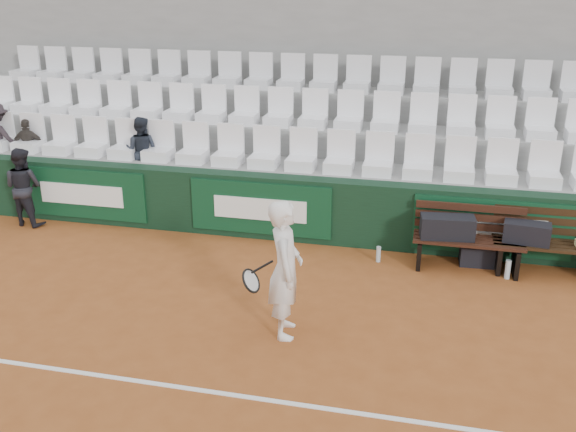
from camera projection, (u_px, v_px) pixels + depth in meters
The scene contains 21 objects.
ground at pixel (179, 387), 6.44m from camera, with size 80.00×80.00×0.00m, color #974D22.
court_baseline at pixel (179, 387), 6.44m from camera, with size 18.00×0.06×0.01m, color white.
back_barrier at pixel (280, 208), 9.88m from camera, with size 18.00×0.34×1.00m.
grandstand_tier_front at pixel (285, 194), 10.47m from camera, with size 18.00×0.95×1.00m, color #969693.
grandstand_tier_mid at pixel (297, 165), 11.25m from camera, with size 18.00×0.95×1.45m, color gray.
grandstand_tier_back at pixel (308, 139), 12.04m from camera, with size 18.00×0.95×1.90m, color gray.
grandstand_rear_wall at pixel (315, 67), 12.16m from camera, with size 18.00×0.30×4.40m, color gray.
seat_row_front at pixel (282, 149), 10.02m from camera, with size 11.90×0.44×0.63m, color white.
seat_row_mid at pixel (296, 108), 10.72m from camera, with size 11.90×0.44×0.63m, color white.
seat_row_back at pixel (307, 73), 11.42m from camera, with size 11.90×0.44×0.63m, color silver.
bench_left at pixel (467, 254), 8.93m from camera, with size 1.50×0.56×0.45m, color #35190F.
bench_right at pixel (548, 259), 8.78m from camera, with size 1.50×0.56×0.45m, color black.
sports_bag_left at pixel (447, 227), 8.85m from camera, with size 0.73×0.31×0.31m, color black.
sports_bag_right at pixel (527, 233), 8.70m from camera, with size 0.61×0.28×0.28m, color black.
sports_bag_ground at pixel (477, 255), 9.09m from camera, with size 0.47×0.29×0.29m, color black.
water_bottle_near at pixel (378, 254), 9.19m from camera, with size 0.07×0.07×0.23m, color silver.
water_bottle_far at pixel (508, 269), 8.68m from camera, with size 0.08×0.08×0.27m, color silver.
tennis_player at pixel (285, 269), 7.14m from camera, with size 0.75×0.66×1.62m.
ball_kid at pixel (24, 187), 10.37m from camera, with size 0.63×0.49×1.29m, color black.
spectator_b at pixel (25, 122), 10.96m from camera, with size 0.58×0.24×0.99m, color #312C27.
spectator_c at pixel (139, 124), 10.48m from camera, with size 0.55×0.43×1.14m, color #1E242E.
Camera 1 is at (2.29, -5.01, 3.92)m, focal length 40.00 mm.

